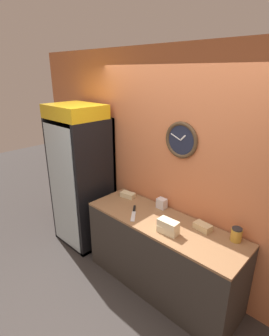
{
  "coord_description": "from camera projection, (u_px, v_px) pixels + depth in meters",
  "views": [
    {
      "loc": [
        1.49,
        -1.15,
        2.44
      ],
      "look_at": [
        -0.45,
        0.88,
        1.39
      ],
      "focal_mm": 28.0,
      "sensor_mm": 36.0,
      "label": 1
    }
  ],
  "objects": [
    {
      "name": "sandwich_stack_middle",
      "position": [
        168.0,
        224.0,
        2.62
      ],
      "size": [
        0.21,
        0.11,
        0.07
      ],
      "color": "beige",
      "rests_on": "sandwich_stack_bottom"
    },
    {
      "name": "sandwich_flat_right",
      "position": [
        128.0,
        195.0,
        3.4
      ],
      "size": [
        0.2,
        0.13,
        0.06
      ],
      "color": "beige",
      "rests_on": "prep_counter"
    },
    {
      "name": "napkin_dispenser",
      "position": [
        162.0,
        203.0,
        3.12
      ],
      "size": [
        0.11,
        0.09,
        0.12
      ],
      "color": "silver",
      "rests_on": "prep_counter"
    },
    {
      "name": "beverage_cooler",
      "position": [
        84.0,
        170.0,
        3.73
      ],
      "size": [
        0.72,
        0.66,
        2.03
      ],
      "color": "black",
      "rests_on": "ground_plane"
    },
    {
      "name": "wall_back",
      "position": [
        183.0,
        173.0,
        2.94
      ],
      "size": [
        5.2,
        0.1,
        2.7
      ],
      "color": "#D17547",
      "rests_on": "ground_plane"
    },
    {
      "name": "chefs_knife",
      "position": [
        134.0,
        211.0,
        3.05
      ],
      "size": [
        0.24,
        0.28,
        0.02
      ],
      "color": "silver",
      "rests_on": "prep_counter"
    },
    {
      "name": "prep_counter",
      "position": [
        161.0,
        255.0,
        3.02
      ],
      "size": [
        1.85,
        0.6,
        0.89
      ],
      "color": "#332D28",
      "rests_on": "ground_plane"
    },
    {
      "name": "condiment_jar",
      "position": [
        236.0,
        235.0,
        2.52
      ],
      "size": [
        0.11,
        0.11,
        0.14
      ],
      "color": "gold",
      "rests_on": "prep_counter"
    },
    {
      "name": "ground_plane",
      "position": [
        106.0,
        332.0,
        2.6
      ],
      "size": [
        14.0,
        14.0,
        0.0
      ],
      "primitive_type": "plane",
      "color": "#383330"
    },
    {
      "name": "sandwich_stack_bottom",
      "position": [
        168.0,
        230.0,
        2.65
      ],
      "size": [
        0.22,
        0.13,
        0.07
      ],
      "color": "beige",
      "rests_on": "prep_counter"
    },
    {
      "name": "sandwich_flat_left",
      "position": [
        203.0,
        227.0,
        2.71
      ],
      "size": [
        0.19,
        0.13,
        0.07
      ],
      "color": "tan",
      "rests_on": "prep_counter"
    }
  ]
}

